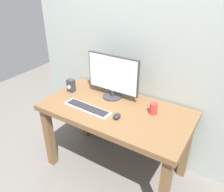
# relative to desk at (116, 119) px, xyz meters

# --- Properties ---
(ground_plane) EXTENTS (6.00, 6.00, 0.00)m
(ground_plane) POSITION_rel_desk_xyz_m (0.00, 0.00, -0.65)
(ground_plane) COLOR slate
(wall_back) EXTENTS (2.48, 0.04, 3.00)m
(wall_back) POSITION_rel_desk_xyz_m (0.00, 0.41, 0.85)
(wall_back) COLOR #9EA8A3
(wall_back) RESTS_ON ground_plane
(desk) EXTENTS (1.40, 0.74, 0.76)m
(desk) POSITION_rel_desk_xyz_m (0.00, 0.00, 0.00)
(desk) COLOR brown
(desk) RESTS_ON ground_plane
(monitor) EXTENTS (0.55, 0.19, 0.44)m
(monitor) POSITION_rel_desk_xyz_m (-0.15, 0.18, 0.34)
(monitor) COLOR #333338
(monitor) RESTS_ON desk
(keyboard_primary) EXTENTS (0.48, 0.14, 0.02)m
(keyboard_primary) POSITION_rel_desk_xyz_m (-0.22, -0.15, 0.12)
(keyboard_primary) COLOR silver
(keyboard_primary) RESTS_ON desk
(mouse) EXTENTS (0.07, 0.09, 0.04)m
(mouse) POSITION_rel_desk_xyz_m (0.09, -0.13, 0.13)
(mouse) COLOR #232328
(mouse) RESTS_ON desk
(audio_controller) EXTENTS (0.07, 0.07, 0.13)m
(audio_controller) POSITION_rel_desk_xyz_m (-0.58, 0.04, 0.18)
(audio_controller) COLOR #333338
(audio_controller) RESTS_ON desk
(coffee_mug) EXTENTS (0.07, 0.07, 0.10)m
(coffee_mug) POSITION_rel_desk_xyz_m (0.32, 0.11, 0.16)
(coffee_mug) COLOR red
(coffee_mug) RESTS_ON desk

